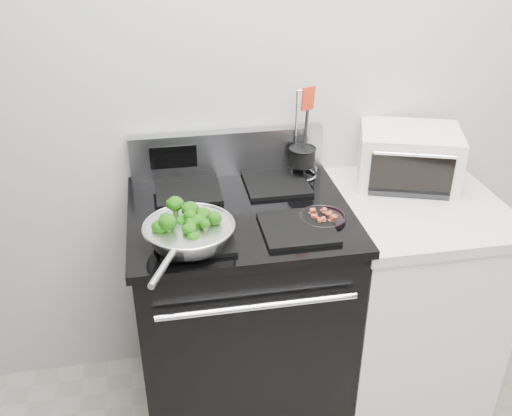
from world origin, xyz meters
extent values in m
cube|color=#B6B3AD|center=(0.00, 1.75, 1.35)|extent=(4.00, 0.02, 2.70)
cube|color=black|center=(-0.30, 1.41, 0.46)|extent=(0.76, 0.66, 0.92)
cube|color=black|center=(-0.30, 1.41, 0.94)|extent=(0.79, 0.69, 0.03)
cube|color=#99999E|center=(-0.30, 1.72, 1.04)|extent=(0.76, 0.05, 0.18)
cube|color=black|center=(-0.47, 1.24, 0.96)|extent=(0.24, 0.24, 0.01)
cube|color=black|center=(-0.13, 1.24, 0.96)|extent=(0.24, 0.24, 0.01)
cube|color=black|center=(-0.47, 1.58, 0.96)|extent=(0.24, 0.24, 0.01)
cube|color=black|center=(-0.13, 1.58, 0.96)|extent=(0.24, 0.24, 0.01)
cube|color=white|center=(0.39, 1.41, 0.44)|extent=(0.60, 0.66, 0.88)
cube|color=beige|center=(0.39, 1.41, 0.90)|extent=(0.62, 0.68, 0.04)
torus|color=silver|center=(-0.49, 1.21, 1.02)|extent=(0.30, 0.30, 0.01)
cylinder|color=silver|center=(-0.58, 1.00, 1.02)|extent=(0.09, 0.17, 0.02)
cylinder|color=black|center=(-0.03, 1.29, 0.95)|extent=(0.16, 0.16, 0.01)
cylinder|color=black|center=(-0.02, 1.64, 1.03)|extent=(0.10, 0.10, 0.07)
cylinder|color=black|center=(-0.02, 1.64, 1.12)|extent=(0.02, 0.02, 0.22)
cube|color=red|center=(-0.02, 1.64, 1.27)|extent=(0.05, 0.03, 0.09)
cube|color=beige|center=(0.40, 1.58, 1.03)|extent=(0.45, 0.39, 0.22)
cube|color=black|center=(0.40, 1.43, 1.02)|extent=(0.29, 0.10, 0.15)
camera|label=1|loc=(-0.56, -0.34, 1.95)|focal=40.00mm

